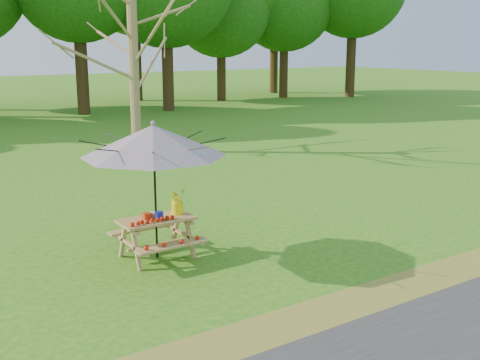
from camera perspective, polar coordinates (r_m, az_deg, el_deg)
ground at (r=10.09m, az=-1.86°, el=-7.15°), size 120.00×120.00×0.00m
drygrass_strip at (r=8.04m, az=9.12°, el=-12.72°), size 120.00×1.20×0.01m
picnic_table at (r=9.97m, az=-7.90°, el=-5.52°), size 1.20×1.32×0.67m
patio_umbrella at (r=9.59m, az=-8.20°, el=3.72°), size 2.95×2.95×2.26m
produce_bins at (r=9.85m, az=-8.22°, el=-3.35°), size 0.29×0.36×0.13m
tomatoes_row at (r=9.64m, az=-8.29°, el=-3.82°), size 0.77×0.13×0.07m
flower_bucket at (r=10.03m, az=-5.96°, el=-1.93°), size 0.33×0.31×0.43m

